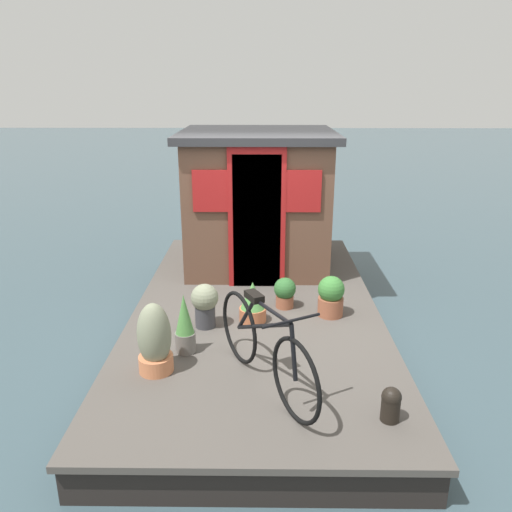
% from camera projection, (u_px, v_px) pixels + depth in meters
% --- Properties ---
extents(ground_plane, '(60.00, 60.00, 0.00)m').
position_uv_depth(ground_plane, '(256.00, 336.00, 6.13)').
color(ground_plane, '#384C54').
extents(houseboat_deck, '(5.35, 2.84, 0.39)m').
position_uv_depth(houseboat_deck, '(256.00, 321.00, 6.06)').
color(houseboat_deck, '#4C4742').
rests_on(houseboat_deck, ground_plane).
extents(houseboat_cabin, '(2.00, 2.10, 1.89)m').
position_uv_depth(houseboat_cabin, '(257.00, 199.00, 7.17)').
color(houseboat_cabin, brown).
rests_on(houseboat_cabin, houseboat_deck).
extents(bicycle, '(1.51, 0.84, 0.83)m').
position_uv_depth(bicycle, '(264.00, 347.00, 4.30)').
color(bicycle, black).
rests_on(bicycle, houseboat_deck).
extents(potted_plant_lavender, '(0.26, 0.26, 0.36)m').
position_uv_depth(potted_plant_lavender, '(285.00, 292.00, 5.92)').
color(potted_plant_lavender, '#935138').
rests_on(potted_plant_lavender, houseboat_deck).
extents(potted_plant_thyme, '(0.30, 0.30, 0.47)m').
position_uv_depth(potted_plant_thyme, '(331.00, 296.00, 5.70)').
color(potted_plant_thyme, '#935138').
rests_on(potted_plant_thyme, houseboat_deck).
extents(potted_plant_succulent, '(0.29, 0.29, 0.49)m').
position_uv_depth(potted_plant_succulent, '(205.00, 303.00, 5.43)').
color(potted_plant_succulent, '#38383D').
rests_on(potted_plant_succulent, houseboat_deck).
extents(potted_plant_mint, '(0.30, 0.30, 0.46)m').
position_uv_depth(potted_plant_mint, '(253.00, 303.00, 5.57)').
color(potted_plant_mint, '#B2603D').
rests_on(potted_plant_mint, houseboat_deck).
extents(potted_plant_basil, '(0.20, 0.20, 0.61)m').
position_uv_depth(potted_plant_basil, '(185.00, 325.00, 4.90)').
color(potted_plant_basil, slate).
rests_on(potted_plant_basil, houseboat_deck).
extents(potted_plant_ivy, '(0.32, 0.32, 0.67)m').
position_uv_depth(potted_plant_ivy, '(155.00, 341.00, 4.56)').
color(potted_plant_ivy, '#C6754C').
rests_on(potted_plant_ivy, houseboat_deck).
extents(mooring_bollard, '(0.16, 0.16, 0.29)m').
position_uv_depth(mooring_bollard, '(391.00, 403.00, 3.93)').
color(mooring_bollard, black).
rests_on(mooring_bollard, houseboat_deck).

